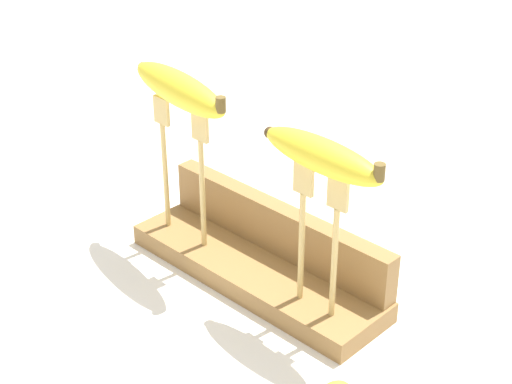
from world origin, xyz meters
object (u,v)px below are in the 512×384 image
(fork_stand_left, at_px, (182,160))
(banana_raised_left, at_px, (179,89))
(fork_stand_right, at_px, (319,228))
(banana_raised_right, at_px, (322,155))

(fork_stand_left, height_order, banana_raised_left, banana_raised_left)
(fork_stand_left, distance_m, fork_stand_right, 0.22)
(fork_stand_right, distance_m, banana_raised_right, 0.09)
(fork_stand_left, relative_size, fork_stand_right, 1.06)
(fork_stand_left, bearing_deg, fork_stand_right, 0.00)
(fork_stand_left, distance_m, banana_raised_left, 0.10)
(fork_stand_right, bearing_deg, banana_raised_left, 180.00)
(fork_stand_left, xyz_separation_m, banana_raised_right, (0.22, 0.00, 0.08))
(fork_stand_left, bearing_deg, banana_raised_left, 170.98)
(fork_stand_left, xyz_separation_m, banana_raised_left, (-0.00, 0.00, 0.10))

